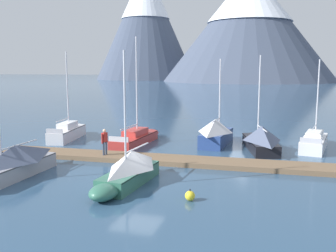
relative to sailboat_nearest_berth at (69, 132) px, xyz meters
name	(u,v)px	position (x,y,z in m)	size (l,w,h in m)	color
ground_plane	(137,179)	(9.74, -9.67, -0.59)	(700.00, 700.00, 0.00)	#2D4C6B
mountain_west_summit	(146,20)	(-56.99, 181.38, 32.47)	(56.18, 56.18, 62.85)	#424C60
mountain_central_massif	(249,23)	(2.11, 161.31, 26.73)	(81.73, 81.73, 51.88)	#424C60
dock	(159,159)	(9.74, -5.67, -0.45)	(21.73, 2.81, 0.30)	brown
sailboat_nearest_berth	(69,132)	(0.00, 0.00, 0.00)	(2.32, 6.39, 7.21)	silver
sailboat_second_berth	(9,163)	(3.13, -11.39, 0.22)	(2.09, 6.81, 6.82)	#93939E
sailboat_mid_dock_port	(138,137)	(6.24, -0.28, -0.11)	(1.96, 7.18, 8.26)	#B2332D
sailboat_mid_dock_starboard	(128,170)	(9.69, -10.76, 0.19)	(1.94, 5.87, 6.70)	#336B56
sailboat_far_berth	(217,132)	(12.35, 0.98, 0.37)	(2.19, 5.96, 6.60)	navy
sailboat_outer_slip	(260,138)	(15.67, -0.27, 0.27)	(3.16, 6.63, 6.80)	black
sailboat_end_of_dock	(315,141)	(19.53, 1.54, -0.04)	(2.47, 6.43, 6.50)	white
person_on_dock	(105,140)	(6.16, -6.03, 0.67)	(0.30, 0.58, 1.69)	#384256
mooring_buoy_channel_marker	(190,196)	(13.22, -12.18, -0.37)	(0.45, 0.45, 0.53)	yellow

